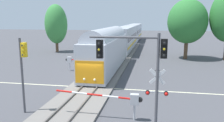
# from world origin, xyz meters

# --- Properties ---
(ground_plane) EXTENTS (220.00, 220.00, 0.00)m
(ground_plane) POSITION_xyz_m (0.00, 0.00, 0.00)
(ground_plane) COLOR #47474C
(road_centre_stripe) EXTENTS (44.00, 0.20, 0.01)m
(road_centre_stripe) POSITION_xyz_m (0.00, 0.00, 0.00)
(road_centre_stripe) COLOR beige
(road_centre_stripe) RESTS_ON ground
(railway_track) EXTENTS (4.40, 80.00, 0.32)m
(railway_track) POSITION_xyz_m (0.00, 0.00, 0.10)
(railway_track) COLOR slate
(railway_track) RESTS_ON ground
(commuter_train) EXTENTS (3.04, 62.19, 5.16)m
(commuter_train) POSITION_xyz_m (0.00, 28.45, 2.73)
(commuter_train) COLOR #B2B7C1
(commuter_train) RESTS_ON railway_track
(crossing_gate_near) EXTENTS (5.92, 0.40, 1.81)m
(crossing_gate_near) POSITION_xyz_m (4.04, -6.58, 1.43)
(crossing_gate_near) COLOR #B7B7BC
(crossing_gate_near) RESTS_ON ground
(crossing_signal_mast) EXTENTS (1.36, 0.44, 3.77)m
(crossing_signal_mast) POSITION_xyz_m (6.09, -7.21, 2.30)
(crossing_signal_mast) COLOR #B2B2B7
(crossing_signal_mast) RESTS_ON ground
(crossing_gate_far) EXTENTS (6.16, 0.40, 1.80)m
(crossing_gate_far) POSITION_xyz_m (-3.99, 6.58, 1.41)
(crossing_gate_far) COLOR #B7B7BC
(crossing_gate_far) RESTS_ON ground
(traffic_signal_near_right) EXTENTS (4.10, 0.38, 5.89)m
(traffic_signal_near_right) POSITION_xyz_m (5.06, -8.85, 4.43)
(traffic_signal_near_right) COLOR #4C4C51
(traffic_signal_near_right) RESTS_ON ground
(traffic_signal_median) EXTENTS (0.53, 0.38, 5.33)m
(traffic_signal_median) POSITION_xyz_m (-2.97, -6.72, 3.57)
(traffic_signal_median) COLOR #4C4C51
(traffic_signal_median) RESTS_ON ground
(oak_far_right) EXTENTS (6.38, 6.38, 9.75)m
(oak_far_right) POSITION_xyz_m (11.13, 18.59, 6.14)
(oak_far_right) COLOR brown
(oak_far_right) RESTS_ON ground
(pine_left_background) EXTENTS (4.41, 4.41, 9.40)m
(pine_left_background) POSITION_xyz_m (-13.29, 22.32, 5.53)
(pine_left_background) COLOR brown
(pine_left_background) RESTS_ON ground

